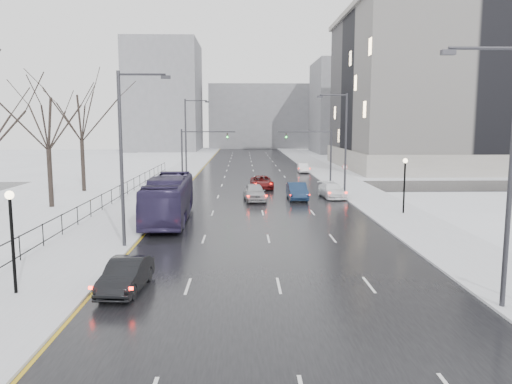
{
  "coord_description": "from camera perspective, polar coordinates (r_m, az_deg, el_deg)",
  "views": [
    {
      "loc": [
        -1.57,
        -8.16,
        7.14
      ],
      "look_at": [
        -0.68,
        25.38,
        2.5
      ],
      "focal_mm": 35.0,
      "sensor_mm": 36.0,
      "label": 1
    }
  ],
  "objects": [
    {
      "name": "sedan_right_cross",
      "position": [
        54.59,
        0.67,
        1.13
      ],
      "size": [
        2.55,
        5.11,
        1.39
      ],
      "primitive_type": "imported",
      "rotation": [
        0.0,
        0.0,
        0.05
      ],
      "color": "#611011",
      "rests_on": "road"
    },
    {
      "name": "road",
      "position": [
        68.55,
        -0.2,
        1.91
      ],
      "size": [
        16.0,
        150.0,
        0.04
      ],
      "primitive_type": "cube",
      "color": "black",
      "rests_on": "ground"
    },
    {
      "name": "bldg_far_center",
      "position": [
        148.28,
        0.65,
        8.59
      ],
      "size": [
        30.0,
        18.0,
        18.0
      ],
      "primitive_type": "cube",
      "color": "slate",
      "rests_on": "ground"
    },
    {
      "name": "lamppost_l",
      "position": [
        22.65,
        -26.15,
        -3.62
      ],
      "size": [
        0.36,
        0.36,
        4.28
      ],
      "color": "black",
      "rests_on": "sidewalk_left"
    },
    {
      "name": "streetlight_r_mid",
      "position": [
        49.16,
        9.96,
        5.98
      ],
      "size": [
        2.95,
        0.25,
        10.0
      ],
      "color": "#2D2D33",
      "rests_on": "ground"
    },
    {
      "name": "lamppost_r_mid",
      "position": [
        40.39,
        16.63,
        1.58
      ],
      "size": [
        0.36,
        0.36,
        4.28
      ],
      "color": "black",
      "rests_on": "sidewalk_right"
    },
    {
      "name": "bldg_far_left",
      "position": [
        134.89,
        -10.4,
        10.66
      ],
      "size": [
        18.0,
        22.0,
        28.0
      ],
      "primitive_type": "cube",
      "color": "slate",
      "rests_on": "ground"
    },
    {
      "name": "iron_fence",
      "position": [
        40.32,
        -17.97,
        -1.41
      ],
      "size": [
        0.06,
        70.0,
        1.3
      ],
      "color": "black",
      "rests_on": "sidewalk_left"
    },
    {
      "name": "sidewalk_right",
      "position": [
        69.58,
        8.49,
        1.96
      ],
      "size": [
        5.0,
        150.0,
        0.16
      ],
      "primitive_type": "cube",
      "color": "silver",
      "rests_on": "ground"
    },
    {
      "name": "streetlight_l_far",
      "position": [
        60.54,
        -7.82,
        6.36
      ],
      "size": [
        2.95,
        0.25,
        10.0
      ],
      "color": "#2D2D33",
      "rests_on": "ground"
    },
    {
      "name": "civic_building",
      "position": [
        88.2,
        23.35,
        9.88
      ],
      "size": [
        41.0,
        31.0,
        24.8
      ],
      "color": "gray",
      "rests_on": "ground"
    },
    {
      "name": "sedan_right_distant",
      "position": [
        72.64,
        5.4,
        2.75
      ],
      "size": [
        1.49,
        4.08,
        1.34
      ],
      "primitive_type": "imported",
      "rotation": [
        0.0,
        0.0,
        -0.02
      ],
      "color": "white",
      "rests_on": "road"
    },
    {
      "name": "sedan_left_near",
      "position": [
        22.23,
        -14.63,
        -9.17
      ],
      "size": [
        1.76,
        4.24,
        1.36
      ],
      "primitive_type": "imported",
      "rotation": [
        0.0,
        0.0,
        -0.08
      ],
      "color": "black",
      "rests_on": "road"
    },
    {
      "name": "sidewalk_left",
      "position": [
        69.1,
        -8.94,
        1.91
      ],
      "size": [
        5.0,
        150.0,
        0.16
      ],
      "primitive_type": "cube",
      "color": "silver",
      "rests_on": "ground"
    },
    {
      "name": "tree_park_e",
      "position": [
        55.21,
        -19.03,
        0.01
      ],
      "size": [
        9.45,
        9.45,
        13.5
      ],
      "primitive_type": null,
      "color": "black",
      "rests_on": "ground"
    },
    {
      "name": "mast_signal_right",
      "position": [
        56.94,
        7.5,
        4.75
      ],
      "size": [
        6.1,
        0.33,
        6.5
      ],
      "color": "#2D2D33",
      "rests_on": "ground"
    },
    {
      "name": "park_strip",
      "position": [
        70.96,
        -16.57,
        1.82
      ],
      "size": [
        14.0,
        150.0,
        0.12
      ],
      "primitive_type": "cube",
      "color": "white",
      "rests_on": "ground"
    },
    {
      "name": "streetlight_l_near",
      "position": [
        28.96,
        -14.73,
        4.6
      ],
      "size": [
        2.95,
        0.25,
        10.0
      ],
      "color": "#2D2D33",
      "rests_on": "ground"
    },
    {
      "name": "bus",
      "position": [
        37.02,
        -9.94,
        -0.75
      ],
      "size": [
        3.12,
        11.78,
        3.26
      ],
      "primitive_type": "imported",
      "rotation": [
        0.0,
        0.0,
        0.03
      ],
      "color": "#292242",
      "rests_on": "road"
    },
    {
      "name": "sedan_right_near",
      "position": [
        46.84,
        4.71,
        0.1
      ],
      "size": [
        1.73,
        4.82,
        1.58
      ],
      "primitive_type": "imported",
      "rotation": [
        0.0,
        0.0,
        0.01
      ],
      "color": "#172845",
      "rests_on": "road"
    },
    {
      "name": "no_uturn_sign",
      "position": [
        53.48,
        10.12,
        2.56
      ],
      "size": [
        0.6,
        0.06,
        2.7
      ],
      "color": "#2D2D33",
      "rests_on": "sidewalk_right"
    },
    {
      "name": "sedan_right_far",
      "position": [
        48.41,
        8.67,
        0.18
      ],
      "size": [
        2.49,
        5.01,
        1.4
      ],
      "primitive_type": "imported",
      "rotation": [
        0.0,
        0.0,
        0.11
      ],
      "color": "white",
      "rests_on": "road"
    },
    {
      "name": "sedan_center_near",
      "position": [
        45.97,
        -0.17,
        -0.02
      ],
      "size": [
        2.26,
        4.79,
        1.58
      ],
      "primitive_type": "imported",
      "rotation": [
        0.0,
        0.0,
        0.09
      ],
      "color": "#A2A3A6",
      "rests_on": "road"
    },
    {
      "name": "cross_road",
      "position": [
        56.63,
        0.08,
        0.65
      ],
      "size": [
        130.0,
        10.0,
        0.04
      ],
      "primitive_type": "cube",
      "color": "black",
      "rests_on": "ground"
    },
    {
      "name": "tree_park_d",
      "position": [
        45.74,
        -22.29,
        -1.7
      ],
      "size": [
        8.75,
        8.75,
        12.5
      ],
      "primitive_type": null,
      "color": "black",
      "rests_on": "ground"
    },
    {
      "name": "streetlight_r_near",
      "position": [
        20.66,
        26.63,
        2.82
      ],
      "size": [
        2.95,
        0.25,
        10.0
      ],
      "color": "#2D2D33",
      "rests_on": "ground"
    },
    {
      "name": "mast_signal_left",
      "position": [
        56.53,
        -7.38,
        4.73
      ],
      "size": [
        6.1,
        0.33,
        6.5
      ],
      "color": "#2D2D33",
      "rests_on": "ground"
    },
    {
      "name": "bldg_far_right",
      "position": [
        126.72,
        12.15,
        9.44
      ],
      "size": [
        24.0,
        20.0,
        22.0
      ],
      "primitive_type": "cube",
      "color": "slate",
      "rests_on": "ground"
    }
  ]
}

